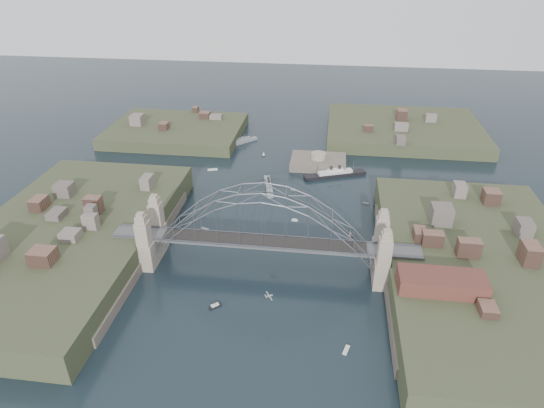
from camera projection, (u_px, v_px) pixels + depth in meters
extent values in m
plane|color=black|center=(264.00, 266.00, 130.94)|extent=(500.00, 500.00, 0.00)
cube|color=#505153|center=(263.00, 243.00, 127.04)|extent=(84.00, 6.00, 0.70)
cube|color=#51555E|center=(262.00, 247.00, 124.17)|extent=(84.00, 0.25, 0.50)
cube|color=#51555E|center=(265.00, 235.00, 129.37)|extent=(84.00, 0.25, 0.50)
cube|color=black|center=(263.00, 241.00, 126.77)|extent=(55.20, 5.20, 0.35)
cube|color=gray|center=(145.00, 242.00, 125.87)|extent=(3.40, 3.40, 17.70)
cube|color=gray|center=(157.00, 222.00, 134.53)|extent=(3.40, 3.40, 17.70)
cube|color=gray|center=(383.00, 260.00, 118.72)|extent=(3.40, 3.40, 17.70)
cube|color=gray|center=(381.00, 238.00, 127.37)|extent=(3.40, 3.40, 17.70)
cube|color=gray|center=(153.00, 246.00, 132.56)|extent=(4.08, 13.80, 8.00)
cube|color=gray|center=(380.00, 264.00, 125.41)|extent=(4.08, 13.80, 8.00)
cube|color=#363C23|center=(67.00, 245.00, 136.55)|extent=(50.00, 90.00, 12.00)
cube|color=brown|center=(141.00, 254.00, 134.48)|extent=(6.00, 70.00, 4.00)
cube|color=#363C23|center=(482.00, 278.00, 123.38)|extent=(50.00, 90.00, 12.00)
cube|color=brown|center=(394.00, 274.00, 126.42)|extent=(6.00, 70.00, 4.00)
cube|color=#363C23|center=(177.00, 135.00, 219.18)|extent=(60.00, 45.00, 9.00)
cube|color=#363C23|center=(403.00, 133.00, 220.12)|extent=(70.00, 55.00, 9.50)
cube|color=brown|center=(318.00, 167.00, 190.42)|extent=(22.00, 16.00, 7.00)
cylinder|color=gray|center=(318.00, 156.00, 188.13)|extent=(6.00, 6.00, 2.40)
cube|color=#592D26|center=(442.00, 283.00, 108.95)|extent=(20.00, 8.00, 4.00)
cube|color=#505153|center=(422.00, 355.00, 101.93)|extent=(4.00, 22.00, 1.40)
cube|color=gray|center=(269.00, 187.00, 172.77)|extent=(5.80, 16.56, 1.47)
cube|color=gray|center=(269.00, 184.00, 172.23)|extent=(3.62, 9.21, 1.10)
cube|color=gray|center=(269.00, 182.00, 171.83)|extent=(2.09, 4.29, 0.73)
cylinder|color=black|center=(269.00, 182.00, 170.51)|extent=(0.79, 0.79, 1.47)
cylinder|color=black|center=(268.00, 179.00, 172.52)|extent=(0.79, 0.79, 1.47)
cylinder|color=#51555E|center=(270.00, 187.00, 167.30)|extent=(0.15, 0.15, 3.66)
cylinder|color=#51555E|center=(268.00, 175.00, 175.90)|extent=(0.15, 0.15, 3.66)
cube|color=gray|center=(243.00, 142.00, 211.35)|extent=(12.18, 12.33, 1.52)
cube|color=gray|center=(243.00, 140.00, 210.79)|extent=(7.00, 7.07, 1.14)
cube|color=gray|center=(242.00, 138.00, 210.38)|extent=(3.49, 3.52, 0.76)
cylinder|color=black|center=(240.00, 137.00, 209.48)|extent=(0.75, 0.75, 1.52)
cylinder|color=black|center=(244.00, 136.00, 210.62)|extent=(0.75, 0.75, 1.52)
cylinder|color=#51555E|center=(234.00, 139.00, 207.69)|extent=(0.15, 0.15, 3.81)
cylinder|color=#51555E|center=(251.00, 135.00, 212.60)|extent=(0.15, 0.15, 3.81)
cube|color=black|center=(335.00, 175.00, 181.04)|extent=(24.02, 12.08, 1.78)
cube|color=silver|center=(335.00, 172.00, 180.38)|extent=(13.46, 7.27, 1.34)
cube|color=silver|center=(335.00, 170.00, 179.90)|extent=(6.37, 3.95, 0.89)
cylinder|color=black|center=(331.00, 169.00, 179.15)|extent=(1.20, 1.20, 1.78)
cylinder|color=black|center=(340.00, 168.00, 179.88)|extent=(1.20, 1.20, 1.78)
cylinder|color=#51555E|center=(317.00, 171.00, 178.07)|extent=(0.18, 0.18, 4.45)
cylinder|color=#51555E|center=(353.00, 167.00, 181.18)|extent=(0.18, 0.18, 4.45)
cube|color=#A8ACAF|center=(269.00, 296.00, 110.03)|extent=(1.61, 1.13, 0.30)
cube|color=#A8ACAF|center=(269.00, 296.00, 110.01)|extent=(1.98, 3.05, 0.06)
cube|color=#A8ACAF|center=(266.00, 296.00, 109.66)|extent=(0.68, 0.99, 0.37)
cube|color=silver|center=(205.00, 229.00, 147.74)|extent=(2.92, 1.69, 0.45)
cube|color=silver|center=(295.00, 220.00, 152.28)|extent=(2.04, 0.77, 0.45)
cube|color=silver|center=(295.00, 219.00, 152.09)|extent=(1.23, 0.63, 0.40)
cylinder|color=black|center=(295.00, 218.00, 151.87)|extent=(0.16, 0.16, 0.70)
cube|color=silver|center=(215.00, 306.00, 116.35)|extent=(3.10, 2.94, 0.45)
cube|color=silver|center=(215.00, 305.00, 116.16)|extent=(2.04, 1.96, 0.40)
cylinder|color=black|center=(215.00, 304.00, 115.94)|extent=(0.16, 0.16, 0.70)
cube|color=silver|center=(366.00, 204.00, 162.15)|extent=(2.19, 1.32, 0.45)
cube|color=silver|center=(213.00, 170.00, 186.33)|extent=(4.05, 2.49, 0.45)
cube|color=silver|center=(293.00, 190.00, 170.92)|extent=(1.78, 1.10, 0.45)
cube|color=silver|center=(293.00, 189.00, 170.73)|extent=(1.12, 0.79, 0.40)
cylinder|color=black|center=(293.00, 188.00, 170.51)|extent=(0.16, 0.16, 0.70)
cube|color=silver|center=(346.00, 350.00, 103.86)|extent=(1.75, 3.00, 0.45)
cube|color=silver|center=(264.00, 156.00, 198.45)|extent=(0.72, 1.91, 0.45)
cylinder|color=#51555E|center=(264.00, 153.00, 197.94)|extent=(0.08, 0.08, 2.20)
cone|color=silver|center=(264.00, 153.00, 197.94)|extent=(1.07, 1.29, 1.92)
cube|color=silver|center=(350.00, 236.00, 144.30)|extent=(1.62, 2.29, 0.45)
cylinder|color=#51555E|center=(350.00, 233.00, 143.79)|extent=(0.08, 0.08, 2.20)
cone|color=silver|center=(350.00, 233.00, 143.79)|extent=(1.44, 1.55, 1.92)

